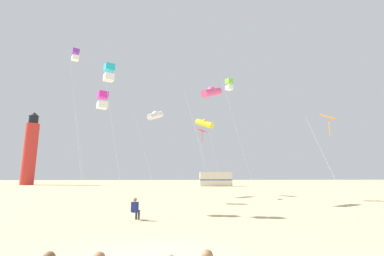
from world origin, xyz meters
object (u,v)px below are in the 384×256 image
(kite_diamond_orange, at_px, (329,120))
(kite_tube_rainbow, at_px, (211,92))
(kite_tube_gold, at_px, (204,123))
(kite_box_magenta, at_px, (102,100))
(kite_box_cyan, at_px, (109,73))
(kite_diamond_scarlet, at_px, (202,133))
(kite_box_lime, at_px, (229,85))
(kite_tube_white, at_px, (155,115))
(kite_flyer_standing, at_px, (135,208))
(kite_box_violet, at_px, (76,55))
(lighthouse_distant, at_px, (30,150))
(rv_van_cream, at_px, (216,179))

(kite_diamond_orange, height_order, kite_tube_rainbow, kite_tube_rainbow)
(kite_tube_gold, bearing_deg, kite_box_magenta, -121.67)
(kite_tube_gold, height_order, kite_box_cyan, kite_box_cyan)
(kite_diamond_scarlet, bearing_deg, kite_tube_gold, 80.38)
(kite_tube_rainbow, xyz_separation_m, kite_box_magenta, (-8.02, -4.97, -2.36))
(kite_tube_gold, relative_size, kite_box_cyan, 0.95)
(kite_box_magenta, bearing_deg, kite_tube_rainbow, 31.82)
(kite_box_cyan, bearing_deg, kite_diamond_scarlet, 53.83)
(kite_box_lime, height_order, kite_tube_white, kite_box_lime)
(kite_flyer_standing, xyz_separation_m, kite_tube_gold, (5.42, 16.03, 7.81))
(kite_box_violet, bearing_deg, kite_diamond_scarlet, 9.88)
(kite_tube_rainbow, relative_size, kite_box_magenta, 1.32)
(kite_tube_gold, xyz_separation_m, kite_box_violet, (-13.30, -6.11, 5.45))
(kite_box_cyan, relative_size, lighthouse_distant, 0.57)
(kite_box_cyan, bearing_deg, kite_box_violet, 125.61)
(lighthouse_distant, bearing_deg, kite_box_magenta, -57.00)
(kite_tube_white, bearing_deg, kite_box_cyan, -99.03)
(kite_box_magenta, bearing_deg, kite_box_lime, 39.32)
(kite_flyer_standing, xyz_separation_m, rv_van_cream, (10.02, 38.57, 0.78))
(kite_tube_rainbow, bearing_deg, rv_van_cream, 81.10)
(kite_box_cyan, relative_size, kite_diamond_scarlet, 1.36)
(kite_tube_gold, distance_m, rv_van_cream, 24.06)
(kite_box_magenta, xyz_separation_m, lighthouse_distant, (-28.71, 44.21, 0.60))
(kite_flyer_standing, distance_m, kite_box_violet, 18.34)
(kite_tube_gold, xyz_separation_m, kite_box_lime, (2.10, -4.91, 3.15))
(lighthouse_distant, bearing_deg, kite_box_violet, -57.33)
(kite_tube_gold, distance_m, kite_tube_white, 5.94)
(kite_box_lime, height_order, kite_box_violet, kite_box_violet)
(lighthouse_distant, bearing_deg, kite_box_lime, -42.43)
(kite_tube_white, height_order, kite_tube_rainbow, kite_tube_rainbow)
(kite_tube_gold, xyz_separation_m, kite_box_cyan, (-7.84, -13.73, 0.63))
(kite_diamond_scarlet, xyz_separation_m, kite_tube_rainbow, (0.41, -4.51, 2.98))
(kite_tube_gold, bearing_deg, kite_tube_white, -170.47)
(kite_diamond_scarlet, distance_m, kite_tube_rainbow, 5.42)
(kite_tube_gold, xyz_separation_m, kite_diamond_scarlet, (-0.66, -3.91, -1.80))
(kite_box_cyan, height_order, kite_diamond_scarlet, kite_box_cyan)
(kite_tube_white, bearing_deg, kite_diamond_scarlet, -29.65)
(kite_flyer_standing, height_order, rv_van_cream, rv_van_cream)
(kite_tube_gold, xyz_separation_m, kite_tube_rainbow, (-0.25, -8.43, 1.18))
(kite_tube_gold, relative_size, kite_tube_white, 0.93)
(kite_tube_gold, distance_m, lighthouse_distant, 48.13)
(kite_diamond_scarlet, bearing_deg, kite_tube_rainbow, -84.75)
(kite_box_magenta, bearing_deg, lighthouse_distant, 123.00)
(kite_diamond_scarlet, bearing_deg, kite_diamond_orange, -58.67)
(kite_tube_gold, height_order, rv_van_cream, kite_tube_gold)
(kite_box_lime, bearing_deg, kite_box_cyan, -138.42)
(kite_box_lime, xyz_separation_m, kite_box_magenta, (-10.37, -8.49, -4.33))
(kite_tube_white, xyz_separation_m, kite_tube_rainbow, (5.57, -7.45, 0.49))
(kite_box_violet, bearing_deg, kite_box_lime, 4.46)
(kite_box_lime, relative_size, kite_tube_white, 1.24)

